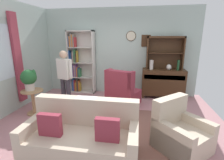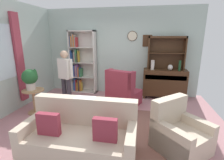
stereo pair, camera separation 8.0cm
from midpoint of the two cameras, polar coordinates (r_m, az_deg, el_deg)
name	(u,v)px [view 1 (the left image)]	position (r m, az deg, el deg)	size (l,w,h in m)	color
ground_plane	(106,122)	(4.00, -2.56, -14.09)	(5.40, 4.60, 0.02)	#B27A7F
wall_back	(119,52)	(5.62, 2.07, 9.53)	(5.00, 0.09, 2.80)	#ADC1B7
wall_left	(1,59)	(4.76, -34.16, 5.96)	(0.16, 4.20, 2.80)	#ADC1B7
area_rug	(113,129)	(3.70, -0.45, -16.39)	(2.22, 2.12, 0.01)	brown
bookshelf	(79,63)	(5.83, -11.51, 5.63)	(0.90, 0.30, 2.10)	silver
sideboard	(163,82)	(5.50, 16.59, -0.69)	(1.30, 0.45, 0.92)	#422816
sideboard_hutch	(165,48)	(5.44, 17.29, 10.34)	(1.10, 0.26, 1.00)	#422816
vase_tall	(151,65)	(5.27, 12.91, 5.10)	(0.11, 0.11, 0.29)	beige
vase_round	(169,67)	(5.35, 18.44, 4.18)	(0.15, 0.15, 0.17)	beige
bottle_wine	(178,65)	(5.36, 21.29, 4.73)	(0.07, 0.07, 0.31)	#194223
couch_floral	(83,137)	(2.94, -10.84, -18.68)	(1.81, 0.87, 0.90)	beige
armchair_floral	(180,133)	(3.24, 21.59, -16.61)	(1.08, 1.08, 0.88)	beige
wingback_chair	(122,93)	(4.68, 3.00, -4.41)	(1.01, 1.03, 1.05)	maroon
plant_stand	(33,99)	(4.67, -25.80, -5.95)	(0.52, 0.52, 0.62)	#A87F56
potted_plant_large	(29,78)	(4.56, -26.94, 0.51)	(0.37, 0.37, 0.52)	beige
person_reading	(65,75)	(4.62, -16.32, 1.52)	(0.52, 0.30, 1.56)	#38333D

